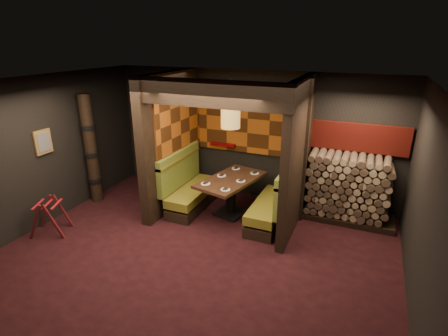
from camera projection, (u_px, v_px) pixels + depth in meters
floor at (194, 257)px, 5.91m from camera, size 6.50×5.50×0.02m
ceiling at (188, 84)px, 4.91m from camera, size 6.50×5.50×0.02m
wall_back at (250, 135)px, 7.79m from camera, size 6.50×0.02×2.85m
wall_front at (42, 288)px, 3.03m from camera, size 6.50×0.02×2.85m
wall_left at (39, 153)px, 6.61m from camera, size 0.02×5.50×2.85m
wall_right at (430, 218)px, 4.22m from camera, size 0.02×5.50×2.85m
partition_left at (171, 142)px, 7.33m from camera, size 0.20×2.20×2.85m
partition_right at (298, 157)px, 6.40m from camera, size 0.15×2.10×2.85m
header_beam at (208, 94)px, 5.60m from camera, size 2.85×0.18×0.44m
tapa_back_panel at (248, 118)px, 7.62m from camera, size 2.40×0.06×1.55m
tapa_side_panel at (180, 121)px, 7.29m from camera, size 0.04×1.85×1.45m
lacquer_shelf at (223, 144)px, 8.00m from camera, size 0.60×0.12×0.07m
booth_bench_left at (189, 189)px, 7.54m from camera, size 0.68×1.60×1.14m
booth_bench_right at (275, 204)px, 6.85m from camera, size 0.68×1.60×1.14m
dining_table at (231, 189)px, 7.13m from camera, size 1.15×1.67×0.80m
place_settings at (231, 178)px, 7.04m from camera, size 0.89×1.31×0.03m
pendant_lamp at (231, 116)px, 6.55m from camera, size 0.37×0.37×0.99m
framed_picture at (43, 142)px, 6.61m from camera, size 0.05×0.36×0.46m
luggage_rack at (49, 215)px, 6.52m from camera, size 0.80×0.70×0.73m
totem_column at (91, 150)px, 7.56m from camera, size 0.31×0.31×2.40m
firewood_stack at (352, 189)px, 6.86m from camera, size 1.73×0.70×1.36m
mosaic_header at (359, 138)px, 6.81m from camera, size 1.83×0.10×0.56m
bay_front_post at (305, 153)px, 6.59m from camera, size 0.08×0.08×2.85m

